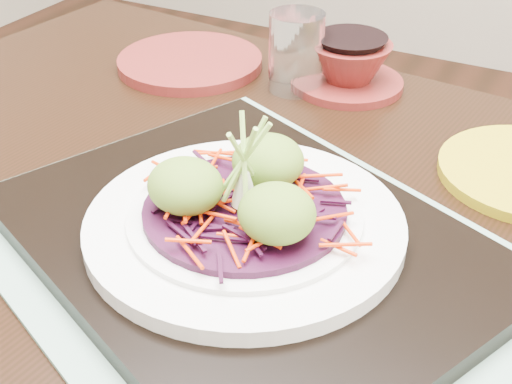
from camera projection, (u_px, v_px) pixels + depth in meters
The scene contains 11 objects.
dining_table at pixel (253, 276), 0.72m from camera, with size 1.16×0.84×0.68m.
placemat at pixel (245, 251), 0.61m from camera, with size 0.47×0.37×0.00m, color gray.
serving_tray at pixel (245, 241), 0.60m from camera, with size 0.41×0.31×0.02m, color black.
white_plate at pixel (245, 224), 0.59m from camera, with size 0.27×0.27×0.02m.
cabbage_bed at pixel (245, 210), 0.59m from camera, with size 0.17×0.17×0.01m, color #380B2A.
carrot_julienne at pixel (245, 202), 0.58m from camera, with size 0.21×0.21×0.01m, color red, non-canonical shape.
guacamole_scoops at pixel (244, 186), 0.57m from camera, with size 0.15×0.13×0.05m.
scallion_garnish at pixel (244, 164), 0.56m from camera, with size 0.06×0.06×0.09m, color #92C44E, non-canonical shape.
terracotta_side_plate at pixel (190, 62), 0.94m from camera, with size 0.19×0.19×0.01m, color #5B1815.
water_glass at pixel (296, 52), 0.86m from camera, with size 0.07×0.07×0.10m, color white.
terracotta_bowl_set at pixel (349, 68), 0.88m from camera, with size 0.15×0.15×0.06m.
Camera 1 is at (0.30, -0.57, 1.06)m, focal length 50.00 mm.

